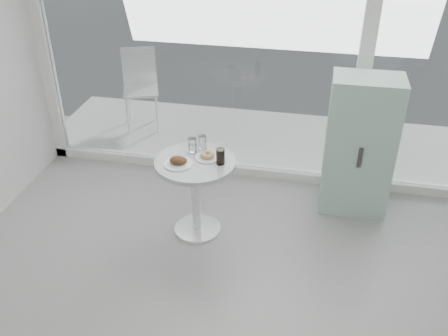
% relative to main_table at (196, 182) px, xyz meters
% --- Properties ---
extents(room_shell, '(6.00, 6.00, 6.00)m').
position_rel_main_table_xyz_m(room_shell, '(0.50, -2.46, 1.36)').
color(room_shell, silver).
rests_on(room_shell, ground).
extents(storefront, '(5.00, 0.14, 3.00)m').
position_rel_main_table_xyz_m(storefront, '(0.57, 1.10, 1.16)').
color(storefront, white).
rests_on(storefront, ground).
extents(main_table, '(0.72, 0.72, 0.77)m').
position_rel_main_table_xyz_m(main_table, '(0.00, 0.00, 0.00)').
color(main_table, white).
rests_on(main_table, ground).
extents(patio_deck, '(5.60, 1.60, 0.05)m').
position_rel_main_table_xyz_m(patio_deck, '(0.50, 1.90, -0.53)').
color(patio_deck, white).
rests_on(patio_deck, ground).
extents(mint_cabinet, '(0.64, 0.45, 1.39)m').
position_rel_main_table_xyz_m(mint_cabinet, '(1.43, 0.70, 0.14)').
color(mint_cabinet, '#92BAA8').
rests_on(mint_cabinet, ground).
extents(patio_chair, '(0.55, 0.55, 0.99)m').
position_rel_main_table_xyz_m(patio_chair, '(-1.24, 2.00, 0.06)').
color(patio_chair, white).
rests_on(patio_chair, patio_deck).
extents(plate_fritter, '(0.25, 0.25, 0.07)m').
position_rel_main_table_xyz_m(plate_fritter, '(-0.12, -0.09, 0.25)').
color(plate_fritter, white).
rests_on(plate_fritter, main_table).
extents(plate_donut, '(0.22, 0.22, 0.05)m').
position_rel_main_table_xyz_m(plate_donut, '(0.10, 0.07, 0.24)').
color(plate_donut, white).
rests_on(plate_donut, main_table).
extents(water_tumbler_a, '(0.08, 0.08, 0.13)m').
position_rel_main_table_xyz_m(water_tumbler_a, '(-0.06, 0.15, 0.28)').
color(water_tumbler_a, white).
rests_on(water_tumbler_a, main_table).
extents(water_tumbler_b, '(0.08, 0.08, 0.13)m').
position_rel_main_table_xyz_m(water_tumbler_b, '(0.01, 0.23, 0.28)').
color(water_tumbler_b, white).
rests_on(water_tumbler_b, main_table).
extents(cola_glass, '(0.08, 0.08, 0.15)m').
position_rel_main_table_xyz_m(cola_glass, '(0.23, -0.01, 0.29)').
color(cola_glass, white).
rests_on(cola_glass, main_table).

